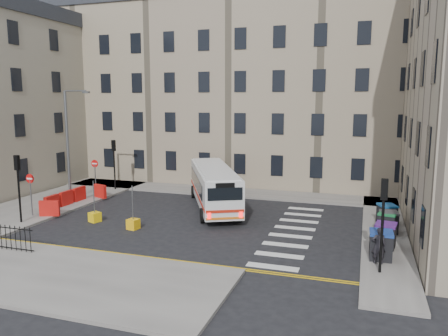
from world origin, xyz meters
The scene contains 22 objects.
ground centered at (0.00, 0.00, 0.00)m, with size 120.00×120.00×0.00m, color black.
pavement_north centered at (-6.00, 8.60, 0.07)m, with size 36.00×3.20×0.15m, color slate.
pavement_east centered at (9.00, 4.00, 0.07)m, with size 2.40×26.00×0.15m, color slate.
pavement_west centered at (-14.00, 1.00, 0.07)m, with size 6.00×22.00×0.15m, color slate.
pavement_sw centered at (-7.00, -10.00, 0.07)m, with size 20.00×6.00×0.15m, color slate.
terrace_north centered at (-7.00, 15.50, 8.62)m, with size 38.30×10.80×17.20m.
traffic_light_east centered at (8.60, -5.50, 2.87)m, with size 0.28×0.22×4.10m.
traffic_light_nw centered at (-12.00, 6.50, 2.87)m, with size 0.28×0.22×4.10m.
traffic_light_sw centered at (-12.00, -4.00, 2.87)m, with size 0.28×0.22×4.10m.
streetlamp centered at (-13.00, 2.00, 4.34)m, with size 0.50×0.22×8.14m.
no_entry_north centered at (-12.50, 4.50, 2.08)m, with size 0.60×0.08×3.00m.
no_entry_south centered at (-12.50, -2.50, 2.08)m, with size 0.60×0.08×3.00m.
roadworks_barriers centered at (-11.84, 0.50, 0.65)m, with size 1.66×6.26×1.00m.
bus centered at (-2.19, 3.52, 1.63)m, with size 6.74×10.27×2.81m.
wheelie_bin_a centered at (8.65, -3.76, 0.81)m, with size 1.07×1.22×1.32m.
wheelie_bin_b centered at (8.92, -2.05, 0.78)m, with size 1.14×1.26×1.25m.
wheelie_bin_c centered at (9.12, 0.54, 0.75)m, with size 1.15×1.25×1.19m.
wheelie_bin_d centered at (9.19, 0.73, 0.76)m, with size 1.07×1.20×1.20m.
wheelie_bin_e centered at (9.15, 2.49, 0.75)m, with size 1.26×1.34×1.19m.
pedestrian centered at (8.54, -4.46, 0.99)m, with size 0.62×0.40×1.69m, color black.
bollard_yellow centered at (-8.06, -2.11, 0.30)m, with size 0.60×0.60×0.60m, color yellow.
bollard_chevron centered at (-5.00, -2.75, 0.30)m, with size 0.60×0.60×0.60m, color #EEAC0E.
Camera 1 is at (7.79, -24.63, 7.50)m, focal length 35.00 mm.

